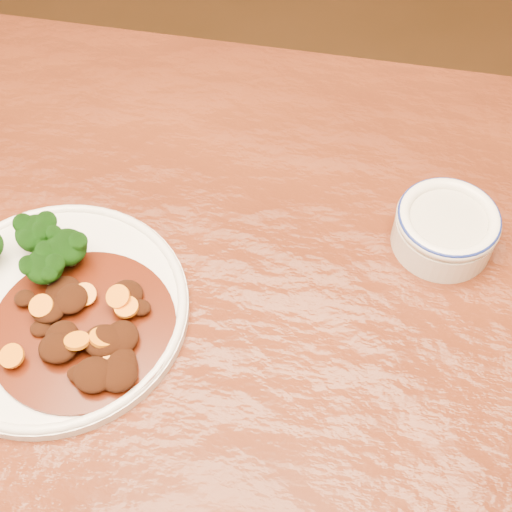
# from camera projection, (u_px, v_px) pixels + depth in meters

# --- Properties ---
(dining_table) EXTENTS (1.57, 1.03, 0.75)m
(dining_table) POSITION_uv_depth(u_px,v_px,m) (187.00, 365.00, 0.78)
(dining_table) COLOR #59230F
(dining_table) RESTS_ON ground
(dinner_plate) EXTENTS (0.27, 0.27, 0.02)m
(dinner_plate) POSITION_uv_depth(u_px,v_px,m) (55.00, 310.00, 0.72)
(dinner_plate) COLOR silver
(dinner_plate) RESTS_ON dining_table
(broccoli_florets) EXTENTS (0.14, 0.10, 0.05)m
(broccoli_florets) POSITION_uv_depth(u_px,v_px,m) (26.00, 251.00, 0.72)
(broccoli_florets) COLOR #7B984E
(broccoli_florets) RESTS_ON dinner_plate
(mince_stew) EXTENTS (0.18, 0.18, 0.03)m
(mince_stew) POSITION_uv_depth(u_px,v_px,m) (87.00, 333.00, 0.69)
(mince_stew) COLOR #461507
(mince_stew) RESTS_ON dinner_plate
(dip_bowl) EXTENTS (0.11, 0.11, 0.05)m
(dip_bowl) POSITION_uv_depth(u_px,v_px,m) (446.00, 227.00, 0.75)
(dip_bowl) COLOR silver
(dip_bowl) RESTS_ON dining_table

